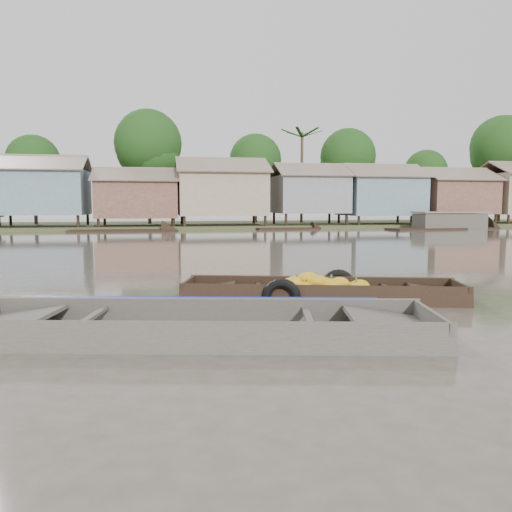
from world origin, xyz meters
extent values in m
plane|color=#4A4438|center=(0.00, 0.00, 0.00)|extent=(120.00, 120.00, 0.00)
cube|color=#384723|center=(0.00, 33.00, 0.00)|extent=(120.00, 12.00, 0.50)
cube|color=slate|center=(-10.50, 29.50, 2.70)|extent=(6.20, 5.20, 3.20)
cube|color=brown|center=(-10.50, 28.10, 4.75)|extent=(6.60, 3.02, 1.28)
cube|color=brown|center=(-10.50, 30.90, 4.75)|extent=(6.60, 3.02, 1.28)
cube|color=brown|center=(-3.80, 29.50, 2.20)|extent=(5.80, 4.60, 2.70)
cube|color=brown|center=(-3.80, 28.26, 4.00)|extent=(6.20, 2.67, 1.14)
cube|color=brown|center=(-3.80, 30.74, 4.00)|extent=(6.20, 2.67, 1.14)
cube|color=gray|center=(2.50, 29.50, 2.65)|extent=(6.50, 5.30, 3.30)
cube|color=brown|center=(2.50, 28.07, 4.75)|extent=(6.90, 3.08, 1.31)
cube|color=brown|center=(2.50, 30.93, 4.75)|extent=(6.90, 3.08, 1.31)
cube|color=gray|center=(9.50, 29.50, 2.60)|extent=(5.40, 4.70, 2.90)
cube|color=brown|center=(9.50, 28.23, 4.50)|extent=(5.80, 2.73, 1.17)
cube|color=brown|center=(9.50, 30.77, 4.50)|extent=(5.80, 2.73, 1.17)
cube|color=slate|center=(15.50, 29.50, 2.50)|extent=(6.00, 5.00, 3.10)
cube|color=brown|center=(15.50, 28.15, 4.50)|extent=(6.40, 2.90, 1.24)
cube|color=brown|center=(15.50, 30.85, 4.50)|extent=(6.40, 2.90, 1.24)
cube|color=brown|center=(22.00, 29.50, 2.45)|extent=(5.70, 4.90, 2.80)
cube|color=brown|center=(22.00, 28.18, 4.30)|extent=(6.10, 2.85, 1.21)
cube|color=brown|center=(22.00, 30.82, 4.30)|extent=(6.10, 2.85, 1.21)
cube|color=brown|center=(28.50, 30.88, 4.85)|extent=(6.70, 2.96, 1.26)
cylinder|color=#473323|center=(-12.00, 34.00, 2.45)|extent=(0.28, 0.28, 4.90)
sphere|color=#173711|center=(-12.00, 34.00, 5.25)|extent=(4.20, 4.20, 4.20)
cylinder|color=#473323|center=(-3.00, 33.00, 3.15)|extent=(0.28, 0.28, 6.30)
sphere|color=#173711|center=(-3.00, 33.00, 6.75)|extent=(5.40, 5.40, 5.40)
cylinder|color=#473323|center=(6.00, 34.00, 2.62)|extent=(0.28, 0.28, 5.25)
sphere|color=#173711|center=(6.00, 34.00, 5.62)|extent=(4.50, 4.50, 4.50)
cylinder|color=#473323|center=(14.00, 33.00, 2.80)|extent=(0.28, 0.28, 5.60)
sphere|color=#173711|center=(14.00, 33.00, 6.00)|extent=(4.80, 4.80, 4.80)
cylinder|color=#473323|center=(22.00, 34.00, 2.27)|extent=(0.28, 0.28, 4.55)
sphere|color=#173711|center=(22.00, 34.00, 4.88)|extent=(3.90, 3.90, 3.90)
cylinder|color=#473323|center=(29.00, 33.00, 3.32)|extent=(0.28, 0.28, 6.65)
sphere|color=#173711|center=(29.00, 33.00, 7.12)|extent=(5.70, 5.70, 5.70)
cylinder|color=#473323|center=(10.00, 33.50, 4.00)|extent=(0.24, 0.24, 8.00)
cube|color=black|center=(1.06, 0.50, -0.08)|extent=(5.40, 2.36, 0.08)
cube|color=black|center=(1.21, 1.06, 0.13)|extent=(5.29, 1.55, 0.50)
cube|color=black|center=(0.91, -0.06, 0.13)|extent=(5.29, 1.55, 0.50)
cube|color=black|center=(3.63, -0.19, 0.13)|extent=(0.36, 1.16, 0.48)
cube|color=black|center=(3.19, -0.07, 0.19)|extent=(1.16, 1.22, 0.19)
cube|color=black|center=(-1.51, 1.19, 0.13)|extent=(0.36, 1.16, 0.48)
cube|color=black|center=(-1.06, 1.07, 0.19)|extent=(1.16, 1.22, 0.19)
cube|color=black|center=(-0.17, 0.83, 0.23)|extent=(0.39, 1.12, 0.05)
cube|color=black|center=(2.29, 0.17, 0.23)|extent=(0.39, 1.12, 0.05)
ellipsoid|color=gold|center=(0.27, 0.67, 0.23)|extent=(0.50, 0.41, 0.27)
ellipsoid|color=gold|center=(1.05, 0.63, 0.33)|extent=(0.47, 0.38, 0.25)
ellipsoid|color=gold|center=(0.94, 0.38, 0.38)|extent=(0.47, 0.38, 0.25)
ellipsoid|color=gold|center=(0.32, 0.51, 0.22)|extent=(0.50, 0.40, 0.27)
ellipsoid|color=gold|center=(0.67, 0.34, 0.29)|extent=(0.38, 0.31, 0.21)
ellipsoid|color=gold|center=(0.98, 0.77, 0.26)|extent=(0.41, 0.33, 0.22)
ellipsoid|color=gold|center=(1.86, 0.50, 0.24)|extent=(0.49, 0.40, 0.26)
ellipsoid|color=gold|center=(0.96, 0.72, 0.30)|extent=(0.44, 0.36, 0.24)
ellipsoid|color=gold|center=(1.73, 0.18, 0.26)|extent=(0.46, 0.37, 0.25)
ellipsoid|color=gold|center=(0.60, 0.68, 0.33)|extent=(0.50, 0.40, 0.27)
ellipsoid|color=gold|center=(1.39, 0.75, 0.23)|extent=(0.43, 0.35, 0.23)
ellipsoid|color=gold|center=(0.17, 0.41, 0.12)|extent=(0.40, 0.32, 0.21)
ellipsoid|color=gold|center=(1.18, 0.29, 0.29)|extent=(0.43, 0.35, 0.23)
ellipsoid|color=gold|center=(0.37, 0.40, 0.17)|extent=(0.48, 0.39, 0.26)
ellipsoid|color=gold|center=(0.88, 0.68, 0.31)|extent=(0.44, 0.36, 0.24)
ellipsoid|color=gold|center=(1.86, -0.06, 0.17)|extent=(0.41, 0.34, 0.22)
ellipsoid|color=gold|center=(1.39, 0.36, 0.34)|extent=(0.46, 0.37, 0.25)
ellipsoid|color=gold|center=(0.41, 0.47, 0.23)|extent=(0.44, 0.36, 0.24)
ellipsoid|color=gold|center=(0.48, 0.72, 0.30)|extent=(0.43, 0.35, 0.23)
ellipsoid|color=gold|center=(0.19, 0.68, 0.14)|extent=(0.39, 0.31, 0.21)
ellipsoid|color=gold|center=(0.24, 0.85, 0.21)|extent=(0.46, 0.37, 0.24)
ellipsoid|color=gold|center=(0.87, 0.84, 0.30)|extent=(0.39, 0.32, 0.21)
ellipsoid|color=gold|center=(1.10, 0.39, 0.33)|extent=(0.45, 0.36, 0.24)
ellipsoid|color=gold|center=(1.73, 0.60, 0.20)|extent=(0.43, 0.35, 0.23)
ellipsoid|color=gold|center=(0.83, 0.61, 0.41)|extent=(0.47, 0.38, 0.25)
ellipsoid|color=gold|center=(0.33, 0.41, 0.18)|extent=(0.49, 0.40, 0.26)
cylinder|color=#3F6626|center=(0.60, 0.63, 0.41)|extent=(0.04, 0.04, 0.17)
cylinder|color=#3F6626|center=(1.25, 0.45, 0.41)|extent=(0.04, 0.04, 0.17)
cylinder|color=#3F6626|center=(1.71, 0.32, 0.41)|extent=(0.04, 0.04, 0.17)
torus|color=black|center=(1.61, 1.03, 0.15)|extent=(0.76, 0.36, 0.74)
torus|color=black|center=(0.15, 0.07, 0.15)|extent=(0.75, 0.36, 0.73)
cube|color=#433F39|center=(-1.52, -1.85, -0.08)|extent=(6.70, 2.73, 0.08)
cube|color=#433F39|center=(-1.36, -1.06, 0.15)|extent=(6.58, 1.53, 0.54)
cube|color=#433F39|center=(-1.69, -2.63, 0.15)|extent=(6.58, 1.53, 0.54)
cube|color=#433F39|center=(1.68, -2.52, 0.15)|extent=(0.39, 1.61, 0.51)
cube|color=#433F39|center=(1.13, -2.40, 0.21)|extent=(1.40, 1.61, 0.22)
cube|color=#433F39|center=(-4.17, -1.29, 0.21)|extent=(1.40, 1.61, 0.22)
cube|color=#433F39|center=(-3.06, -1.52, 0.25)|extent=(0.42, 1.56, 0.05)
cube|color=#433F39|center=(0.01, -2.17, 0.25)|extent=(0.42, 1.56, 0.05)
cube|color=#665E54|center=(-1.52, -1.85, -0.04)|extent=(5.14, 2.28, 0.02)
cube|color=navy|center=(-1.35, -1.01, 0.35)|extent=(5.31, 1.19, 0.13)
torus|color=olive|center=(0.01, -2.44, -0.02)|extent=(0.37, 0.37, 0.05)
torus|color=olive|center=(0.01, -2.44, 0.01)|extent=(0.30, 0.30, 0.05)
cube|color=black|center=(6.96, 26.78, -0.05)|extent=(4.52, 1.40, 0.35)
cube|color=black|center=(-4.99, 26.03, -0.05)|extent=(6.51, 1.77, 0.35)
cube|color=black|center=(18.23, 24.72, -0.05)|extent=(8.71, 3.01, 0.35)
cube|color=black|center=(19.00, 25.00, 0.55)|extent=(5.00, 2.00, 1.20)
camera|label=1|loc=(-2.00, -8.81, 1.89)|focal=35.00mm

